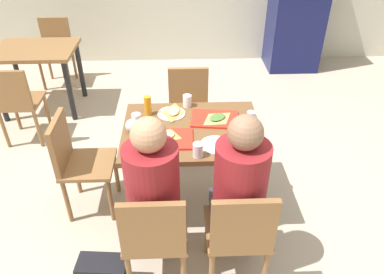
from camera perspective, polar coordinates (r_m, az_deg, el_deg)
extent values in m
cube|color=#B7A893|center=(3.23, 0.00, -10.16)|extent=(10.00, 10.00, 0.02)
cube|color=brown|center=(2.76, 0.00, 0.95)|extent=(1.03, 0.80, 0.04)
cylinder|color=black|center=(2.75, -9.40, -9.77)|extent=(0.06, 0.06, 0.72)
cylinder|color=black|center=(2.78, 9.85, -9.23)|extent=(0.06, 0.06, 0.72)
cylinder|color=black|center=(3.27, -8.27, -1.50)|extent=(0.06, 0.06, 0.72)
cylinder|color=black|center=(3.30, 7.73, -1.12)|extent=(0.06, 0.06, 0.72)
cube|color=olive|center=(2.43, -5.62, -14.27)|extent=(0.40, 0.40, 0.03)
cube|color=olive|center=(2.15, -6.14, -14.08)|extent=(0.38, 0.04, 0.40)
cylinder|color=olive|center=(2.73, -8.88, -14.75)|extent=(0.04, 0.04, 0.43)
cylinder|color=olive|center=(2.71, -1.47, -14.70)|extent=(0.04, 0.04, 0.43)
cube|color=olive|center=(2.45, 6.93, -13.87)|extent=(0.40, 0.40, 0.03)
cube|color=olive|center=(2.17, 8.01, -13.62)|extent=(0.38, 0.04, 0.40)
cylinder|color=olive|center=(2.71, 2.40, -14.58)|extent=(0.04, 0.04, 0.43)
cylinder|color=olive|center=(2.75, 9.69, -14.17)|extent=(0.04, 0.04, 0.43)
cylinder|color=olive|center=(2.50, 3.02, -20.45)|extent=(0.04, 0.04, 0.43)
cylinder|color=olive|center=(2.55, 11.14, -19.87)|extent=(0.04, 0.04, 0.43)
cube|color=olive|center=(3.51, -0.46, 3.20)|extent=(0.40, 0.40, 0.03)
cube|color=olive|center=(3.56, -0.58, 7.67)|extent=(0.38, 0.04, 0.40)
cylinder|color=olive|center=(3.50, 2.43, -1.37)|extent=(0.04, 0.04, 0.43)
cylinder|color=olive|center=(3.49, -3.14, -1.50)|extent=(0.04, 0.04, 0.43)
cylinder|color=olive|center=(3.78, 2.05, 1.64)|extent=(0.04, 0.04, 0.43)
cylinder|color=olive|center=(3.77, -3.12, 1.52)|extent=(0.04, 0.04, 0.43)
cube|color=olive|center=(3.02, -15.73, -4.12)|extent=(0.40, 0.40, 0.03)
cube|color=olive|center=(2.95, -19.78, -0.85)|extent=(0.04, 0.38, 0.40)
cylinder|color=olive|center=(3.25, -11.64, -5.38)|extent=(0.04, 0.04, 0.43)
cylinder|color=olive|center=(3.00, -12.47, -9.52)|extent=(0.04, 0.04, 0.43)
cylinder|color=olive|center=(3.33, -17.44, -5.39)|extent=(0.04, 0.04, 0.43)
cylinder|color=olive|center=(3.08, -18.78, -9.41)|extent=(0.04, 0.04, 0.43)
cylinder|color=#383842|center=(2.74, -6.88, -13.61)|extent=(0.10, 0.10, 0.46)
cylinder|color=#383842|center=(2.74, -3.44, -13.58)|extent=(0.10, 0.10, 0.46)
cube|color=#383842|center=(2.47, -5.58, -11.01)|extent=(0.32, 0.28, 0.10)
cylinder|color=maroon|center=(2.18, -6.14, -7.33)|extent=(0.32, 0.32, 0.52)
sphere|color=tan|center=(1.96, -6.76, 0.32)|extent=(0.20, 0.20, 0.20)
cylinder|color=#383842|center=(2.75, 4.23, -13.34)|extent=(0.10, 0.10, 0.46)
cylinder|color=#383842|center=(2.77, 7.62, -13.17)|extent=(0.10, 0.10, 0.46)
cube|color=#383842|center=(2.49, 6.61, -10.65)|extent=(0.32, 0.28, 0.10)
cylinder|color=maroon|center=(2.20, 7.52, -6.95)|extent=(0.32, 0.32, 0.52)
sphere|color=#8C664C|center=(1.99, 8.27, 0.66)|extent=(0.20, 0.20, 0.20)
cube|color=red|center=(2.63, -3.82, -0.30)|extent=(0.37, 0.27, 0.02)
cube|color=red|center=(2.86, 3.54, 2.82)|extent=(0.39, 0.30, 0.02)
cylinder|color=white|center=(2.93, -3.21, 3.64)|extent=(0.22, 0.22, 0.01)
cylinder|color=white|center=(2.58, 3.65, -1.21)|extent=(0.22, 0.22, 0.01)
pyramid|color=#C68C47|center=(2.64, -3.98, 0.31)|extent=(0.20, 0.19, 0.01)
ellipsoid|color=#D8C67F|center=(2.64, -3.99, 0.49)|extent=(0.14, 0.13, 0.01)
pyramid|color=#DBAD60|center=(2.84, 3.92, 2.93)|extent=(0.24, 0.23, 0.01)
ellipsoid|color=#4C7233|center=(2.83, 3.93, 3.11)|extent=(0.17, 0.16, 0.01)
pyramid|color=#C68C47|center=(2.94, -2.92, 3.93)|extent=(0.15, 0.23, 0.01)
ellipsoid|color=#D8C67F|center=(2.93, -2.92, 4.10)|extent=(0.11, 0.16, 0.01)
cylinder|color=white|center=(3.01, -0.75, 5.61)|extent=(0.07, 0.07, 0.10)
cylinder|color=white|center=(2.44, 0.93, -2.04)|extent=(0.07, 0.07, 0.10)
cylinder|color=white|center=(2.79, -8.58, 2.63)|extent=(0.07, 0.07, 0.10)
cylinder|color=#B7BCC6|center=(2.78, 9.08, 2.76)|extent=(0.07, 0.07, 0.12)
cylinder|color=orange|center=(2.90, -6.85, 4.83)|extent=(0.06, 0.06, 0.16)
sphere|color=silver|center=(2.72, -9.26, 1.73)|extent=(0.10, 0.10, 0.10)
cube|color=#14194C|center=(5.57, 16.13, 19.59)|extent=(0.70, 0.60, 1.90)
cube|color=olive|center=(4.58, -23.25, 12.27)|extent=(0.90, 0.70, 0.04)
cylinder|color=black|center=(4.35, -18.42, 6.69)|extent=(0.06, 0.06, 0.72)
cylinder|color=black|center=(5.11, -25.47, 9.20)|extent=(0.06, 0.06, 0.72)
cylinder|color=black|center=(4.86, -16.88, 9.90)|extent=(0.06, 0.06, 0.72)
cube|color=olive|center=(4.15, -24.93, 5.02)|extent=(0.40, 0.40, 0.03)
cube|color=olive|center=(3.91, -26.52, 6.45)|extent=(0.38, 0.04, 0.40)
cylinder|color=olive|center=(4.45, -25.57, 3.44)|extent=(0.04, 0.04, 0.43)
cylinder|color=olive|center=(4.33, -21.44, 3.64)|extent=(0.04, 0.04, 0.43)
cylinder|color=olive|center=(4.19, -27.06, 1.03)|extent=(0.04, 0.04, 0.43)
cylinder|color=olive|center=(4.05, -22.70, 1.17)|extent=(0.04, 0.04, 0.43)
cube|color=olive|center=(5.26, -20.42, 12.05)|extent=(0.40, 0.40, 0.03)
cube|color=olive|center=(5.35, -20.39, 14.91)|extent=(0.38, 0.04, 0.40)
cylinder|color=olive|center=(5.14, -18.58, 9.15)|extent=(0.04, 0.04, 0.43)
cylinder|color=olive|center=(5.25, -22.18, 8.87)|extent=(0.04, 0.04, 0.43)
cylinder|color=olive|center=(5.44, -17.76, 10.69)|extent=(0.04, 0.04, 0.43)
cylinder|color=olive|center=(5.54, -21.20, 10.41)|extent=(0.04, 0.04, 0.43)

